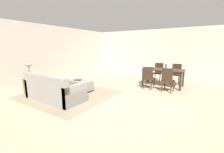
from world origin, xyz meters
The scene contains 15 objects.
ground_plane centered at (0.00, 0.00, 0.00)m, with size 10.80×10.80×0.00m, color tan.
wall_back centered at (0.00, 5.00, 1.35)m, with size 9.00×0.12×2.70m, color beige.
wall_left centered at (-4.50, 0.50, 1.35)m, with size 0.12×11.00×2.70m, color beige.
area_rug centered at (-2.20, -0.28, 0.00)m, with size 3.00×2.80×0.01m, color gray.
couch centered at (-2.19, -0.91, 0.29)m, with size 2.02×0.88×0.86m.
ottoman_table centered at (-2.22, 0.29, 0.23)m, with size 1.03×0.48×0.40m.
side_table centered at (-3.50, -0.94, 0.45)m, with size 0.40×0.40×0.57m.
table_lamp centered at (-3.50, -0.94, 0.98)m, with size 0.26×0.26×0.53m.
dining_table centered at (0.35, 2.76, 0.67)m, with size 1.66×0.88×0.76m.
dining_chair_near_left centered at (-0.03, 1.95, 0.52)m, with size 0.41×0.41×0.92m.
dining_chair_near_right centered at (0.73, 1.93, 0.52)m, with size 0.43×0.43×0.92m.
dining_chair_far_left centered at (-0.08, 3.58, 0.52)m, with size 0.41×0.41×0.92m.
dining_chair_far_right centered at (0.75, 3.60, 0.52)m, with size 0.40×0.40×0.92m.
vase_centerpiece centered at (0.45, 2.78, 0.87)m, with size 0.09×0.09×0.22m, color slate.
book_on_ottoman centered at (-2.32, 0.30, 0.42)m, with size 0.26×0.20×0.03m, color #333338.
Camera 1 is at (1.90, -3.83, 1.70)m, focal length 23.93 mm.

